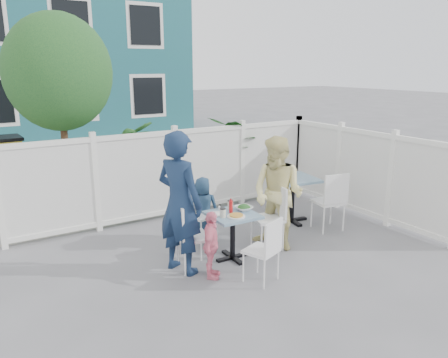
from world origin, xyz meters
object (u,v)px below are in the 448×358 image
chair_left (187,231)px  chair_back (198,208)px  boy (203,208)px  spare_table (293,188)px  chair_near (266,246)px  toddler (211,245)px  main_table (233,224)px  chair_right (273,212)px  utility_cabinet (1,180)px  man (180,203)px  woman (278,194)px

chair_left → chair_back: (0.60, 0.82, -0.01)m
chair_left → boy: size_ratio=0.93×
spare_table → chair_near: size_ratio=1.03×
toddler → chair_back: bearing=17.2°
main_table → boy: bearing=89.4°
chair_near → boy: bearing=68.0°
main_table → toddler: toddler is taller
chair_right → chair_back: size_ratio=1.05×
chair_back → boy: 0.12m
utility_cabinet → chair_back: utility_cabinet is taller
utility_cabinet → chair_back: 3.80m
main_table → chair_back: chair_back is taller
man → woman: bearing=-114.7°
main_table → chair_left: bearing=176.6°
spare_table → chair_back: (-1.84, 0.11, -0.09)m
utility_cabinet → boy: 3.86m
utility_cabinet → chair_back: size_ratio=1.54×
utility_cabinet → boy: bearing=-50.4°
utility_cabinet → main_table: size_ratio=2.07×
spare_table → toddler: 2.54m
main_table → spare_table: (1.74, 0.75, 0.10)m
chair_left → woman: (1.50, -0.04, 0.31)m
chair_back → chair_near: (0.08, -1.68, -0.04)m
utility_cabinet → man: 4.09m
toddler → utility_cabinet: bearing=64.5°
main_table → toddler: (-0.55, -0.34, -0.08)m
chair_near → woman: 1.21m
chair_left → chair_right: 1.44m
chair_back → toddler: bearing=52.9°
chair_left → chair_back: chair_left is taller
chair_near → spare_table: bearing=20.8°
man → woman: (1.59, -0.06, -0.11)m
chair_left → chair_near: size_ratio=1.10×
chair_back → boy: boy is taller
man → boy: (0.80, 0.83, -0.45)m
utility_cabinet → toddler: size_ratio=1.56×
boy → main_table: bearing=113.3°
chair_left → man: man is taller
spare_table → woman: size_ratio=0.51×
chair_left → chair_back: size_ratio=1.02×
woman → toddler: (-1.35, -0.34, -0.40)m
chair_back → toddler: 1.28m
main_table → toddler: 0.65m
utility_cabinet → woman: 5.04m
utility_cabinet → spare_table: bearing=-37.4°
man → toddler: 0.69m
utility_cabinet → chair_near: 5.23m
main_table → spare_table: size_ratio=0.78×
chair_left → toddler: chair_left is taller
man → spare_table: bearing=-97.1°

